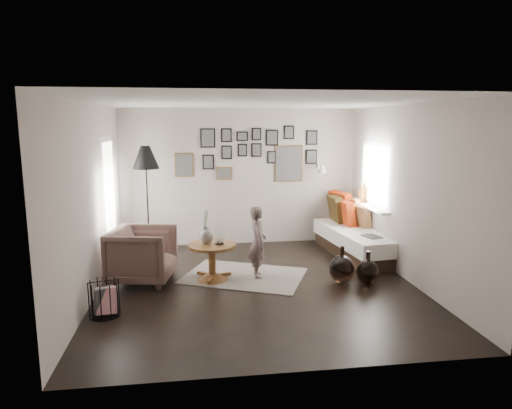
{
  "coord_description": "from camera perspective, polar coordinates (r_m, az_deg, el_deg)",
  "views": [
    {
      "loc": [
        -0.89,
        -6.27,
        2.31
      ],
      "look_at": [
        0.05,
        0.5,
        1.1
      ],
      "focal_mm": 32.0,
      "sensor_mm": 36.0,
      "label": 1
    }
  ],
  "objects": [
    {
      "name": "wall_sconce",
      "position": [
        8.8,
        8.26,
        4.41
      ],
      "size": [
        0.18,
        0.36,
        0.16
      ],
      "color": "white",
      "rests_on": "wall_back"
    },
    {
      "name": "wall_right",
      "position": [
        7.09,
        18.49,
        1.32
      ],
      "size": [
        0.0,
        4.8,
        4.8
      ],
      "primitive_type": "plane",
      "rotation": [
        1.57,
        0.0,
        -1.57
      ],
      "color": "#ADA197",
      "rests_on": "ground"
    },
    {
      "name": "ceiling",
      "position": [
        6.34,
        0.18,
        12.65
      ],
      "size": [
        4.8,
        4.8,
        0.0
      ],
      "primitive_type": "plane",
      "rotation": [
        3.14,
        0.0,
        0.0
      ],
      "color": "white",
      "rests_on": "wall_back"
    },
    {
      "name": "gallery_wall",
      "position": [
        8.76,
        -0.16,
        6.32
      ],
      "size": [
        2.74,
        0.03,
        1.08
      ],
      "color": "brown",
      "rests_on": "wall_back"
    },
    {
      "name": "pedestal_table",
      "position": [
        6.89,
        -5.49,
        -7.36
      ],
      "size": [
        0.71,
        0.71,
        0.56
      ],
      "rotation": [
        0.0,
        0.0,
        0.04
      ],
      "color": "brown",
      "rests_on": "ground"
    },
    {
      "name": "rug",
      "position": [
        7.1,
        -1.51,
        -8.9
      ],
      "size": [
        2.11,
        1.84,
        0.01
      ],
      "primitive_type": "cube",
      "rotation": [
        0.0,
        0.0,
        -0.42
      ],
      "color": "beige",
      "rests_on": "ground"
    },
    {
      "name": "child",
      "position": [
        6.91,
        0.21,
        -4.73
      ],
      "size": [
        0.28,
        0.41,
        1.1
      ],
      "primitive_type": "imported",
      "rotation": [
        0.0,
        0.0,
        1.61
      ],
      "color": "brown",
      "rests_on": "ground"
    },
    {
      "name": "magazine_basket",
      "position": [
        5.95,
        -18.43,
        -11.1
      ],
      "size": [
        0.44,
        0.44,
        0.44
      ],
      "rotation": [
        0.0,
        0.0,
        0.28
      ],
      "color": "black",
      "rests_on": "ground"
    },
    {
      "name": "wall_back",
      "position": [
        8.78,
        -2.04,
        3.43
      ],
      "size": [
        4.5,
        0.0,
        4.5
      ],
      "primitive_type": "plane",
      "rotation": [
        1.57,
        0.0,
        0.0
      ],
      "color": "#ADA197",
      "rests_on": "ground"
    },
    {
      "name": "demijohn_small",
      "position": [
        6.88,
        13.76,
        -8.22
      ],
      "size": [
        0.33,
        0.33,
        0.51
      ],
      "color": "black",
      "rests_on": "ground"
    },
    {
      "name": "armchair",
      "position": [
        6.96,
        -13.99,
        -6.14
      ],
      "size": [
        1.04,
        1.02,
        0.81
      ],
      "primitive_type": "imported",
      "rotation": [
        0.0,
        0.0,
        1.38
      ],
      "color": "brown",
      "rests_on": "ground"
    },
    {
      "name": "window_right",
      "position": [
        8.33,
        13.82,
        0.22
      ],
      "size": [
        0.15,
        1.32,
        1.3
      ],
      "color": "white",
      "rests_on": "wall_right"
    },
    {
      "name": "door_left",
      "position": [
        7.7,
        -17.85,
        0.13
      ],
      "size": [
        0.0,
        2.14,
        2.14
      ],
      "color": "white",
      "rests_on": "wall_left"
    },
    {
      "name": "magazine_on_daybed",
      "position": [
        7.76,
        14.23,
        -3.88
      ],
      "size": [
        0.31,
        0.37,
        0.02
      ],
      "primitive_type": "cube",
      "rotation": [
        0.0,
        0.0,
        0.29
      ],
      "color": "black",
      "rests_on": "daybed"
    },
    {
      "name": "floor_lamp",
      "position": [
        8.0,
        -13.61,
        5.22
      ],
      "size": [
        0.45,
        0.45,
        1.95
      ],
      "rotation": [
        0.0,
        0.0,
        -0.06
      ],
      "color": "black",
      "rests_on": "ground"
    },
    {
      "name": "candles",
      "position": [
        6.78,
        -4.61,
        -3.89
      ],
      "size": [
        0.12,
        0.12,
        0.26
      ],
      "color": "black",
      "rests_on": "pedestal_table"
    },
    {
      "name": "wall_left",
      "position": [
        6.5,
        -19.87,
        0.48
      ],
      "size": [
        0.0,
        4.8,
        4.8
      ],
      "primitive_type": "plane",
      "rotation": [
        1.57,
        0.0,
        1.57
      ],
      "color": "#ADA197",
      "rests_on": "ground"
    },
    {
      "name": "wall_front",
      "position": [
        4.1,
        4.92,
        -4.28
      ],
      "size": [
        4.5,
        0.0,
        4.5
      ],
      "primitive_type": "plane",
      "rotation": [
        -1.57,
        0.0,
        0.0
      ],
      "color": "#ADA197",
      "rests_on": "ground"
    },
    {
      "name": "demijohn_large",
      "position": [
        6.86,
        10.66,
        -7.94
      ],
      "size": [
        0.37,
        0.37,
        0.56
      ],
      "color": "black",
      "rests_on": "ground"
    },
    {
      "name": "ground",
      "position": [
        6.75,
        0.17,
        -9.99
      ],
      "size": [
        4.8,
        4.8,
        0.0
      ],
      "primitive_type": "plane",
      "color": "black",
      "rests_on": "ground"
    },
    {
      "name": "daybed",
      "position": [
        8.39,
        12.53,
        -3.88
      ],
      "size": [
        1.13,
        2.22,
        1.04
      ],
      "rotation": [
        0.0,
        0.0,
        0.11
      ],
      "color": "black",
      "rests_on": "ground"
    },
    {
      "name": "armchair_cushion",
      "position": [
        6.99,
        -13.73,
        -5.45
      ],
      "size": [
        0.44,
        0.45,
        0.17
      ],
      "primitive_type": "cube",
      "rotation": [
        -0.21,
        0.0,
        -0.22
      ],
      "color": "white",
      "rests_on": "armchair"
    },
    {
      "name": "vase",
      "position": [
        6.78,
        -6.23,
        -3.66
      ],
      "size": [
        0.2,
        0.2,
        0.51
      ],
      "color": "black",
      "rests_on": "pedestal_table"
    }
  ]
}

